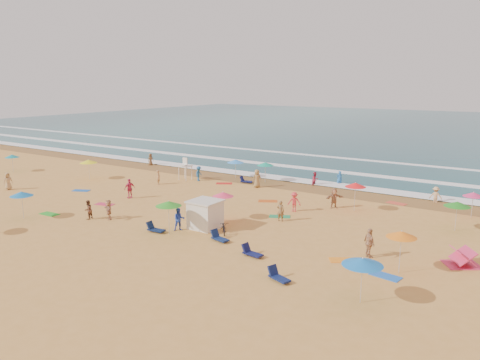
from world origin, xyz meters
The scene contains 12 objects.
ground centered at (0.00, 0.00, 0.00)m, with size 220.00×220.00×0.00m, color gold.
ocean centered at (0.00, 84.00, 0.00)m, with size 220.00×140.00×0.18m, color #0C4756.
wet_sand centered at (0.00, 12.50, 0.01)m, with size 220.00×220.00×0.00m, color olive.
surf_foam centered at (0.00, 21.32, 0.10)m, with size 200.00×18.70×0.05m.
cabana centered at (2.52, -3.95, 1.00)m, with size 2.00×2.00×2.00m, color white.
cabana_roof centered at (2.52, -3.95, 2.06)m, with size 2.20×2.20×0.12m, color silver.
bicycle centered at (4.42, -4.25, 0.46)m, with size 0.61×1.76×0.92m, color black.
lifeguard_stand centered at (-9.95, 8.67, 1.05)m, with size 1.20×1.20×2.10m, color white, non-canonical shape.
beach_umbrellas centered at (3.08, 0.95, 2.08)m, with size 59.86×29.08×0.79m.
loungers centered at (7.47, -2.72, 0.17)m, with size 58.43×22.63×0.34m.
towels centered at (-0.83, -0.83, 0.01)m, with size 37.02×25.82×0.03m.
beachgoers centered at (-0.17, 3.87, 0.81)m, with size 38.11×23.96×2.12m.
Camera 1 is at (23.05, -30.48, 10.74)m, focal length 35.00 mm.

